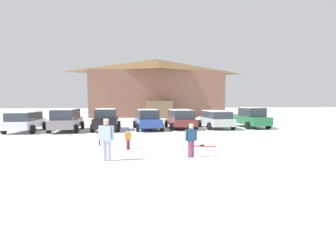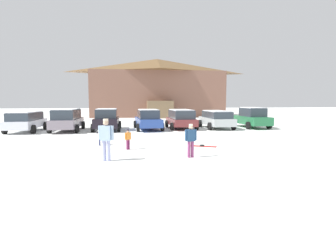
{
  "view_description": "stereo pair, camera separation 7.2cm",
  "coord_description": "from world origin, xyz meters",
  "px_view_note": "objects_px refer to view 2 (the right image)",
  "views": [
    {
      "loc": [
        -2.68,
        -8.61,
        2.36
      ],
      "look_at": [
        -0.64,
        5.05,
        1.04
      ],
      "focal_mm": 28.0,
      "sensor_mm": 36.0,
      "label": 1
    },
    {
      "loc": [
        -2.61,
        -8.62,
        2.36
      ],
      "look_at": [
        -0.64,
        5.05,
        1.04
      ],
      "focal_mm": 28.0,
      "sensor_mm": 36.0,
      "label": 2
    }
  ],
  "objects_px": {
    "parked_black_sedan": "(107,119)",
    "skier_adult_in_blue_parka": "(106,137)",
    "parked_white_suv": "(26,121)",
    "parked_green_coupe": "(252,118)",
    "skier_child_in_pink_snowsuit": "(99,136)",
    "parked_maroon_van": "(181,118)",
    "skier_teen_in_navy_coat": "(191,139)",
    "skier_child_in_orange_jacket": "(128,138)",
    "pair_of_skis": "(203,146)",
    "parked_silver_wagon": "(216,119)",
    "ski_lodge": "(157,87)",
    "parked_blue_hatchback": "(148,119)",
    "parked_grey_wagon": "(67,119)"
  },
  "relations": [
    {
      "from": "parked_black_sedan",
      "to": "skier_adult_in_blue_parka",
      "type": "bearing_deg",
      "value": -85.24
    },
    {
      "from": "parked_white_suv",
      "to": "parked_green_coupe",
      "type": "bearing_deg",
      "value": 1.5
    },
    {
      "from": "skier_adult_in_blue_parka",
      "to": "parked_green_coupe",
      "type": "bearing_deg",
      "value": 44.76
    },
    {
      "from": "parked_green_coupe",
      "to": "skier_child_in_pink_snowsuit",
      "type": "bearing_deg",
      "value": -147.8
    },
    {
      "from": "parked_maroon_van",
      "to": "skier_child_in_pink_snowsuit",
      "type": "relative_size",
      "value": 4.71
    },
    {
      "from": "skier_teen_in_navy_coat",
      "to": "skier_child_in_orange_jacket",
      "type": "relative_size",
      "value": 1.42
    },
    {
      "from": "skier_child_in_pink_snowsuit",
      "to": "skier_adult_in_blue_parka",
      "type": "relative_size",
      "value": 0.53
    },
    {
      "from": "parked_white_suv",
      "to": "pair_of_skis",
      "type": "height_order",
      "value": "parked_white_suv"
    },
    {
      "from": "parked_maroon_van",
      "to": "skier_adult_in_blue_parka",
      "type": "xyz_separation_m",
      "value": [
        -5.23,
        -11.5,
        0.05
      ]
    },
    {
      "from": "skier_child_in_pink_snowsuit",
      "to": "parked_green_coupe",
      "type": "bearing_deg",
      "value": 32.2
    },
    {
      "from": "parked_white_suv",
      "to": "skier_teen_in_navy_coat",
      "type": "height_order",
      "value": "parked_white_suv"
    },
    {
      "from": "parked_white_suv",
      "to": "skier_teen_in_navy_coat",
      "type": "xyz_separation_m",
      "value": [
        10.46,
        -10.87,
        -0.05
      ]
    },
    {
      "from": "parked_black_sedan",
      "to": "parked_green_coupe",
      "type": "relative_size",
      "value": 0.94
    },
    {
      "from": "skier_teen_in_navy_coat",
      "to": "pair_of_skis",
      "type": "distance_m",
      "value": 2.89
    },
    {
      "from": "parked_maroon_van",
      "to": "skier_child_in_orange_jacket",
      "type": "relative_size",
      "value": 4.25
    },
    {
      "from": "parked_maroon_van",
      "to": "skier_teen_in_navy_coat",
      "type": "bearing_deg",
      "value": -99.0
    },
    {
      "from": "parked_silver_wagon",
      "to": "ski_lodge",
      "type": "bearing_deg",
      "value": 99.22
    },
    {
      "from": "ski_lodge",
      "to": "parked_blue_hatchback",
      "type": "relative_size",
      "value": 4.2
    },
    {
      "from": "parked_white_suv",
      "to": "parked_blue_hatchback",
      "type": "relative_size",
      "value": 0.91
    },
    {
      "from": "parked_maroon_van",
      "to": "parked_white_suv",
      "type": "bearing_deg",
      "value": -177.82
    },
    {
      "from": "parked_white_suv",
      "to": "pair_of_skis",
      "type": "relative_size",
      "value": 3.19
    },
    {
      "from": "parked_blue_hatchback",
      "to": "pair_of_skis",
      "type": "height_order",
      "value": "parked_blue_hatchback"
    },
    {
      "from": "skier_child_in_pink_snowsuit",
      "to": "pair_of_skis",
      "type": "relative_size",
      "value": 0.64
    },
    {
      "from": "parked_green_coupe",
      "to": "skier_adult_in_blue_parka",
      "type": "xyz_separation_m",
      "value": [
        -11.62,
        -11.52,
        0.05
      ]
    },
    {
      "from": "ski_lodge",
      "to": "parked_maroon_van",
      "type": "relative_size",
      "value": 4.83
    },
    {
      "from": "parked_black_sedan",
      "to": "parked_silver_wagon",
      "type": "bearing_deg",
      "value": 1.17
    },
    {
      "from": "ski_lodge",
      "to": "parked_grey_wagon",
      "type": "distance_m",
      "value": 22.02
    },
    {
      "from": "skier_adult_in_blue_parka",
      "to": "skier_child_in_orange_jacket",
      "type": "bearing_deg",
      "value": 70.78
    },
    {
      "from": "parked_maroon_van",
      "to": "parked_green_coupe",
      "type": "relative_size",
      "value": 0.94
    },
    {
      "from": "skier_child_in_orange_jacket",
      "to": "ski_lodge",
      "type": "bearing_deg",
      "value": 81.3
    },
    {
      "from": "parked_black_sedan",
      "to": "parked_blue_hatchback",
      "type": "height_order",
      "value": "parked_black_sedan"
    },
    {
      "from": "parked_grey_wagon",
      "to": "skier_adult_in_blue_parka",
      "type": "height_order",
      "value": "parked_grey_wagon"
    },
    {
      "from": "parked_blue_hatchback",
      "to": "parked_grey_wagon",
      "type": "bearing_deg",
      "value": -178.14
    },
    {
      "from": "parked_grey_wagon",
      "to": "skier_adult_in_blue_parka",
      "type": "bearing_deg",
      "value": -70.2
    },
    {
      "from": "skier_teen_in_navy_coat",
      "to": "parked_silver_wagon",
      "type": "bearing_deg",
      "value": 66.49
    },
    {
      "from": "ski_lodge",
      "to": "parked_white_suv",
      "type": "xyz_separation_m",
      "value": [
        -12.19,
        -19.75,
        -3.63
      ]
    },
    {
      "from": "parked_grey_wagon",
      "to": "skier_child_in_orange_jacket",
      "type": "xyz_separation_m",
      "value": [
        4.81,
        -8.72,
        -0.38
      ]
    },
    {
      "from": "skier_child_in_pink_snowsuit",
      "to": "parked_blue_hatchback",
      "type": "bearing_deg",
      "value": 67.66
    },
    {
      "from": "parked_black_sedan",
      "to": "skier_child_in_pink_snowsuit",
      "type": "bearing_deg",
      "value": -88.12
    },
    {
      "from": "ski_lodge",
      "to": "parked_silver_wagon",
      "type": "relative_size",
      "value": 4.39
    },
    {
      "from": "parked_white_suv",
      "to": "parked_silver_wagon",
      "type": "xyz_separation_m",
      "value": [
        15.34,
        0.35,
        -0.0
      ]
    },
    {
      "from": "parked_black_sedan",
      "to": "skier_teen_in_navy_coat",
      "type": "height_order",
      "value": "parked_black_sedan"
    },
    {
      "from": "pair_of_skis",
      "to": "parked_blue_hatchback",
      "type": "bearing_deg",
      "value": 104.74
    },
    {
      "from": "parked_silver_wagon",
      "to": "parked_blue_hatchback",
      "type": "bearing_deg",
      "value": -178.95
    },
    {
      "from": "skier_teen_in_navy_coat",
      "to": "parked_green_coupe",
      "type": "bearing_deg",
      "value": 54.22
    },
    {
      "from": "parked_white_suv",
      "to": "parked_grey_wagon",
      "type": "distance_m",
      "value": 3.04
    },
    {
      "from": "skier_teen_in_navy_coat",
      "to": "pair_of_skis",
      "type": "height_order",
      "value": "skier_teen_in_navy_coat"
    },
    {
      "from": "ski_lodge",
      "to": "parked_silver_wagon",
      "type": "distance_m",
      "value": 19.98
    },
    {
      "from": "skier_adult_in_blue_parka",
      "to": "parked_grey_wagon",
      "type": "bearing_deg",
      "value": 109.8
    },
    {
      "from": "parked_blue_hatchback",
      "to": "pair_of_skis",
      "type": "xyz_separation_m",
      "value": [
        2.27,
        -8.61,
        -0.82
      ]
    }
  ]
}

